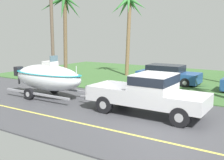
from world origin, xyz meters
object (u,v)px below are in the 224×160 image
Objects in this scene: boat_on_trailer at (47,77)px; palm_tree_far_left at (64,14)px; utility_pole at (52,20)px; parked_sedan_far at (168,75)px; palm_tree_mid at (128,14)px; pickup_truck_towing at (153,93)px.

palm_tree_far_left is at bearing 122.73° from boat_on_trailer.
boat_on_trailer is at bearing -49.42° from utility_pole.
parked_sedan_far is 0.65× the size of palm_tree_mid.
palm_tree_far_left is (-7.67, -2.49, 4.49)m from parked_sedan_far.
pickup_truck_towing is at bearing -20.79° from utility_pole.
palm_tree_far_left is (-3.27, -4.29, -0.13)m from palm_tree_mid.
palm_tree_mid reaches higher than palm_tree_far_left.
utility_pole is at bearing -150.05° from parked_sedan_far.
palm_tree_mid is 6.75m from utility_pole.
boat_on_trailer is 1.33× the size of parked_sedan_far.
boat_on_trailer is 0.87× the size of palm_tree_mid.
pickup_truck_towing is at bearing -73.20° from parked_sedan_far.
pickup_truck_towing is 12.59m from palm_tree_mid.
boat_on_trailer is 5.95m from utility_pole.
pickup_truck_towing is 8.28m from parked_sedan_far.
utility_pole reaches higher than palm_tree_far_left.
palm_tree_far_left is (-10.06, 5.43, 4.12)m from pickup_truck_towing.
boat_on_trailer is at bearing -117.80° from parked_sedan_far.
utility_pole is at bearing 130.58° from boat_on_trailer.
parked_sedan_far is (4.17, 7.92, -0.50)m from boat_on_trailer.
pickup_truck_towing is 0.84× the size of palm_tree_far_left.
utility_pole is at bearing 159.21° from pickup_truck_towing.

